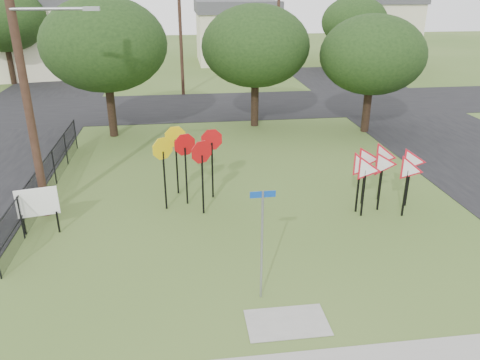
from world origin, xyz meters
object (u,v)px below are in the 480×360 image
object	(u,v)px
street_name_sign	(262,239)
info_board	(38,204)
stop_sign_cluster	(188,152)
yield_sign_cluster	(382,166)

from	to	relation	value
street_name_sign	info_board	xyz separation A→B (m)	(-6.65, 4.36, -0.68)
stop_sign_cluster	yield_sign_cluster	bearing A→B (deg)	-11.62
yield_sign_cluster	info_board	xyz separation A→B (m)	(-11.85, -0.31, -0.62)
street_name_sign	yield_sign_cluster	size ratio (longest dim) A/B	1.08
yield_sign_cluster	street_name_sign	bearing A→B (deg)	-138.07
street_name_sign	info_board	distance (m)	7.98
street_name_sign	info_board	size ratio (longest dim) A/B	1.89
info_board	stop_sign_cluster	bearing A→B (deg)	19.19
street_name_sign	stop_sign_cluster	world-z (taller)	street_name_sign
stop_sign_cluster	info_board	world-z (taller)	stop_sign_cluster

